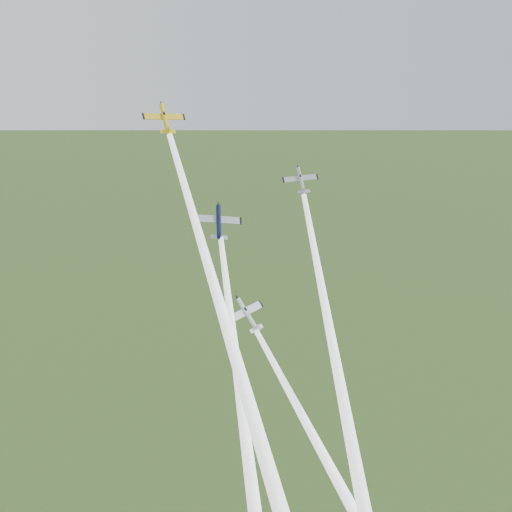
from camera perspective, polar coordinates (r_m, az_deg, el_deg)
name	(u,v)px	position (r m, az deg, el deg)	size (l,w,h in m)	color
plane_yellow	(165,119)	(106.84, -8.11, 12.00)	(7.16, 7.10, 1.12)	yellow
smoke_trail_yellow	(238,365)	(90.49, -1.64, -9.66)	(2.60, 2.60, 77.32)	white
plane_navy	(219,222)	(114.95, -3.33, 3.04)	(8.53, 8.47, 1.34)	#0C1337
smoke_trail_navy	(244,423)	(104.04, -1.09, -14.65)	(2.60, 2.60, 64.83)	white
plane_silver_right	(301,180)	(122.31, 4.02, 6.75)	(6.96, 6.90, 1.09)	#A8AEB6
smoke_trail_silver_right	(339,378)	(109.08, 7.39, -10.70)	(2.60, 2.60, 69.69)	white
plane_silver_low	(247,314)	(112.82, -0.78, -5.20)	(8.32, 8.25, 1.30)	silver
smoke_trail_silver_low	(333,472)	(112.43, 6.83, -18.53)	(2.60, 2.60, 53.42)	white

